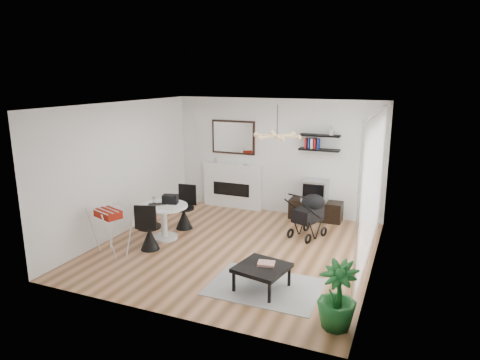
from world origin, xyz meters
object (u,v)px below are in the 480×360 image
at_px(tv_console, 316,210).
at_px(stroller, 309,217).
at_px(crt_tv, 315,190).
at_px(drying_rack, 112,230).
at_px(dining_table, 164,217).
at_px(coffee_table, 262,268).
at_px(potted_plant, 337,295).
at_px(fireplace, 232,180).

distance_m(tv_console, stroller, 1.11).
height_order(crt_tv, drying_rack, crt_tv).
relative_size(dining_table, coffee_table, 1.13).
bearing_deg(dining_table, potted_plant, -26.05).
bearing_deg(drying_rack, dining_table, 84.65).
distance_m(tv_console, coffee_table, 3.58).
bearing_deg(fireplace, stroller, -28.85).
relative_size(dining_table, stroller, 0.99).
relative_size(dining_table, potted_plant, 1.05).
height_order(fireplace, potted_plant, fireplace).
bearing_deg(fireplace, tv_console, -3.79).
bearing_deg(tv_console, stroller, -84.31).
distance_m(fireplace, potted_plant, 5.48).
relative_size(crt_tv, stroller, 0.57).
relative_size(fireplace, dining_table, 2.26).
distance_m(drying_rack, stroller, 3.86).
bearing_deg(fireplace, potted_plant, -52.24).
bearing_deg(crt_tv, stroller, -83.01).
distance_m(tv_console, drying_rack, 4.51).
xyz_separation_m(crt_tv, drying_rack, (-2.99, -3.34, -0.22)).
distance_m(drying_rack, potted_plant, 4.32).
height_order(fireplace, stroller, fireplace).
distance_m(fireplace, coffee_table, 4.29).
bearing_deg(drying_rack, fireplace, 95.83).
bearing_deg(potted_plant, coffee_table, 154.02).
distance_m(tv_console, crt_tv, 0.46).
height_order(dining_table, stroller, stroller).
bearing_deg(potted_plant, crt_tv, 106.58).
distance_m(drying_rack, coffee_table, 3.01).
relative_size(crt_tv, dining_table, 0.58).
height_order(tv_console, drying_rack, drying_rack).
bearing_deg(stroller, tv_console, 116.98).
relative_size(stroller, potted_plant, 1.06).
distance_m(dining_table, potted_plant, 4.19).
bearing_deg(drying_rack, stroller, 55.92).
bearing_deg(fireplace, coffee_table, -60.44).
xyz_separation_m(fireplace, tv_console, (2.13, -0.14, -0.46)).
distance_m(crt_tv, dining_table, 3.45).
bearing_deg(coffee_table, drying_rack, 175.56).
height_order(tv_console, coffee_table, tv_console).
bearing_deg(coffee_table, potted_plant, -25.98).
height_order(drying_rack, potted_plant, potted_plant).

